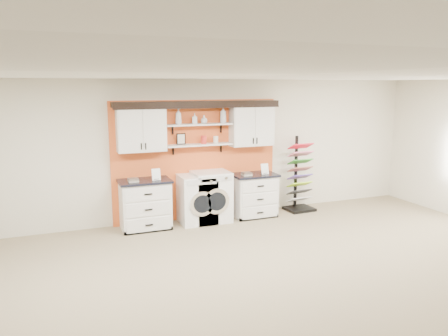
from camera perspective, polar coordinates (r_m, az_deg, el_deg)
name	(u,v)px	position (r m, az deg, el deg)	size (l,w,h in m)	color
floor	(296,306)	(5.72, 9.38, -17.32)	(10.00, 10.00, 0.00)	gray
ceiling	(304,74)	(5.06, 10.36, 11.99)	(10.00, 10.00, 0.00)	white
wall_back	(196,150)	(8.81, -3.68, 2.37)	(10.00, 10.00, 0.00)	beige
accent_panel	(197,160)	(8.81, -3.60, 1.05)	(3.40, 0.07, 2.40)	#D75824
upper_cabinet_left	(141,129)	(8.28, -10.78, 5.02)	(0.90, 0.35, 0.84)	silver
upper_cabinet_right	(251,125)	(8.97, 3.61, 5.61)	(0.90, 0.35, 0.84)	silver
shelf_lower	(199,145)	(8.60, -3.29, 3.05)	(1.32, 0.28, 0.03)	silver
shelf_upper	(199,124)	(8.56, -3.31, 5.70)	(1.32, 0.28, 0.03)	silver
crown_molding	(198,104)	(8.55, -3.37, 8.37)	(3.30, 0.41, 0.13)	black
picture_frame	(181,139)	(8.53, -5.63, 3.80)	(0.18, 0.02, 0.22)	black
canister_red	(204,140)	(8.62, -2.66, 3.71)	(0.11, 0.11, 0.16)	red
canister_cream	(216,140)	(8.71, -1.10, 3.72)	(0.10, 0.10, 0.14)	silver
base_cabinet_left	(145,204)	(8.39, -10.25, -4.69)	(0.96, 0.66, 0.94)	silver
base_cabinet_right	(254,195)	(9.08, 3.91, -3.53)	(0.91, 0.66, 0.89)	silver
washer	(197,199)	(8.62, -3.57, -4.06)	(0.69, 0.71, 0.96)	white
dryer	(211,196)	(8.71, -1.72, -3.73)	(0.72, 0.71, 1.01)	white
sample_rack	(299,187)	(9.60, 9.80, -2.43)	(0.61, 0.52, 1.61)	black
soap_bottle_a	(178,116)	(8.43, -5.97, 6.72)	(0.12, 0.12, 0.30)	silver
soap_bottle_b	(195,118)	(8.53, -3.86, 6.47)	(0.09, 0.09, 0.21)	silver
soap_bottle_c	(204,119)	(8.59, -2.63, 6.37)	(0.13, 0.13, 0.16)	silver
soap_bottle_d	(223,115)	(8.72, -0.12, 6.97)	(0.12, 0.12, 0.32)	silver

